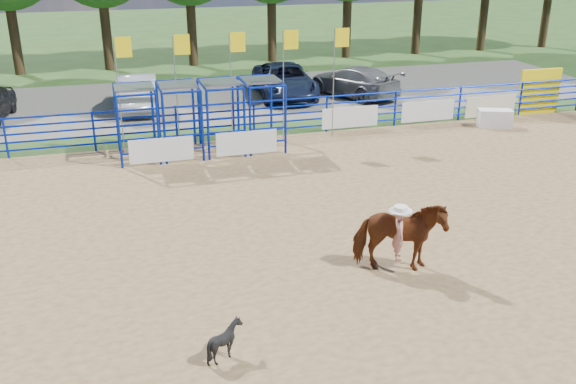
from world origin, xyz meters
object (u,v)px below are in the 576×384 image
object	(u,v)px
announcer_table	(495,118)
car_c	(285,81)
car_d	(354,81)
calf	(225,341)
horse_and_rider	(399,235)
car_b	(137,91)

from	to	relation	value
announcer_table	car_c	size ratio (longest dim) A/B	0.24
car_d	calf	bearing A→B (deg)	38.03
calf	car_c	bearing A→B (deg)	-7.45
announcer_table	calf	world-z (taller)	calf
announcer_table	horse_and_rider	xyz separation A→B (m)	(-9.20, -10.16, 0.57)
car_b	car_d	distance (m)	10.41
car_d	car_c	bearing A→B (deg)	-38.18
announcer_table	car_c	distance (m)	10.29
calf	car_d	xyz separation A→B (m)	(10.20, 19.21, 0.35)
horse_and_rider	car_c	world-z (taller)	horse_and_rider
announcer_table	calf	size ratio (longest dim) A/B	1.78
horse_and_rider	car_c	size ratio (longest dim) A/B	0.40
announcer_table	car_d	bearing A→B (deg)	117.51
announcer_table	car_b	bearing A→B (deg)	152.57
calf	car_d	bearing A→B (deg)	-16.42
announcer_table	horse_and_rider	bearing A→B (deg)	-132.16
horse_and_rider	calf	world-z (taller)	horse_and_rider
announcer_table	car_b	world-z (taller)	car_b
horse_and_rider	car_b	xyz separation A→B (m)	(-4.76, 17.41, -0.13)
horse_and_rider	calf	distance (m)	5.09
car_c	car_d	bearing A→B (deg)	-8.59
car_b	car_d	xyz separation A→B (m)	(10.40, -0.42, -0.07)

